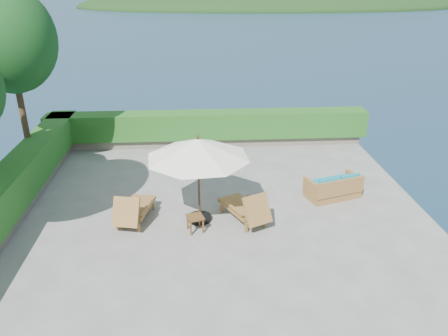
{
  "coord_description": "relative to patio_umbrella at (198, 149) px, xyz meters",
  "views": [
    {
      "loc": [
        -0.45,
        -10.66,
        6.16
      ],
      "look_at": [
        0.3,
        0.8,
        1.1
      ],
      "focal_mm": 35.0,
      "sensor_mm": 36.0,
      "label": 1
    }
  ],
  "objects": [
    {
      "name": "tree_far",
      "position": [
        -5.56,
        3.4,
        2.32
      ],
      "size": [
        2.8,
        2.8,
        6.03
      ],
      "color": "#422F19",
      "rests_on": "ground"
    },
    {
      "name": "hedge_left",
      "position": [
        -5.16,
        0.2,
        -1.23
      ],
      "size": [
        0.9,
        12.4,
        1.0
      ],
      "primitive_type": "cube",
      "color": "#224C15",
      "rests_on": "planter_wall_left"
    },
    {
      "name": "lounge_left",
      "position": [
        -1.78,
        -0.01,
        -1.68
      ],
      "size": [
        1.03,
        1.79,
        0.97
      ],
      "rotation": [
        0.0,
        0.0,
        -0.21
      ],
      "color": "#9B6638",
      "rests_on": "ground"
    },
    {
      "name": "ocean",
      "position": [
        0.44,
        0.2,
        -5.08
      ],
      "size": [
        600.0,
        600.0,
        0.0
      ],
      "primitive_type": "plane",
      "color": "#182D4B",
      "rests_on": "ground"
    },
    {
      "name": "ground",
      "position": [
        0.44,
        0.2,
        -2.08
      ],
      "size": [
        12.0,
        12.0,
        0.0
      ],
      "primitive_type": "plane",
      "color": "gray",
      "rests_on": "ground"
    },
    {
      "name": "planter_wall_left",
      "position": [
        -5.16,
        0.2,
        -1.9
      ],
      "size": [
        0.6,
        12.0,
        0.36
      ],
      "primitive_type": "cube",
      "color": "#6B6256",
      "rests_on": "ground"
    },
    {
      "name": "hedge_far",
      "position": [
        0.44,
        5.8,
        -1.23
      ],
      "size": [
        12.4,
        0.9,
        1.0
      ],
      "primitive_type": "cube",
      "color": "#224C15",
      "rests_on": "planter_wall_far"
    },
    {
      "name": "side_table",
      "position": [
        -0.12,
        -0.57,
        -1.72
      ],
      "size": [
        0.52,
        0.52,
        0.44
      ],
      "rotation": [
        0.0,
        0.0,
        0.29
      ],
      "color": "brown",
      "rests_on": "ground"
    },
    {
      "name": "foundation",
      "position": [
        0.44,
        0.2,
        -3.63
      ],
      "size": [
        12.0,
        12.0,
        3.0
      ],
      "primitive_type": "cube",
      "color": "#5F574B",
      "rests_on": "ocean"
    },
    {
      "name": "offshore_island",
      "position": [
        25.44,
        140.2,
        -5.08
      ],
      "size": [
        126.0,
        57.6,
        12.6
      ],
      "primitive_type": "ellipsoid",
      "color": "black",
      "rests_on": "ocean"
    },
    {
      "name": "planter_wall_far",
      "position": [
        0.44,
        5.8,
        -1.9
      ],
      "size": [
        12.0,
        0.6,
        0.36
      ],
      "primitive_type": "cube",
      "color": "#6B6256",
      "rests_on": "ground"
    },
    {
      "name": "patio_umbrella",
      "position": [
        0.0,
        0.0,
        0.0
      ],
      "size": [
        3.44,
        3.44,
        2.47
      ],
      "rotation": [
        0.0,
        0.0,
        -0.3
      ],
      "color": "black",
      "rests_on": "ground"
    },
    {
      "name": "wicker_loveseat",
      "position": [
        4.05,
        1.06,
        -1.78
      ],
      "size": [
        1.78,
        1.27,
        0.79
      ],
      "rotation": [
        0.0,
        0.0,
        0.31
      ],
      "color": "#9B6638",
      "rests_on": "ground"
    },
    {
      "name": "lounge_right",
      "position": [
        1.26,
        -0.17,
        -1.67
      ],
      "size": [
        1.39,
        1.86,
        0.99
      ],
      "rotation": [
        0.0,
        0.0,
        0.46
      ],
      "color": "#9B6638",
      "rests_on": "ground"
    }
  ]
}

